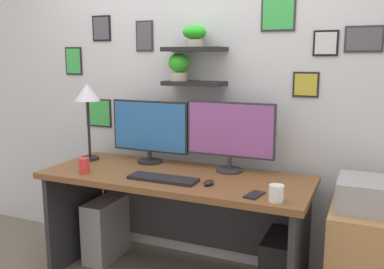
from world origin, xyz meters
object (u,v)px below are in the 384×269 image
(desk, at_px, (179,202))
(keyboard, at_px, (163,179))
(drawer_cabinet, at_px, (368,265))
(computer_tower_right, at_px, (279,265))
(monitor_left, at_px, (150,129))
(desk_lamp, at_px, (87,99))
(monitor_right, at_px, (230,133))
(coffee_mug, at_px, (276,193))
(computer_mouse, at_px, (209,182))
(pen_cup, at_px, (84,166))
(printer, at_px, (374,195))
(computer_tower_left, at_px, (107,228))
(cell_phone, at_px, (254,195))

(desk, relative_size, keyboard, 3.98)
(drawer_cabinet, bearing_deg, computer_tower_right, 174.14)
(monitor_left, bearing_deg, desk_lamp, -166.27)
(monitor_right, distance_m, drawer_cabinet, 1.13)
(desk, xyz_separation_m, monitor_left, (-0.30, 0.16, 0.45))
(keyboard, bearing_deg, coffee_mug, -8.30)
(computer_mouse, bearing_deg, pen_cup, -174.41)
(desk, height_order, printer, printer)
(desk, bearing_deg, coffee_mug, -23.41)
(desk_lamp, xyz_separation_m, computer_tower_left, (0.12, -0.00, -0.98))
(monitor_left, xyz_separation_m, monitor_right, (0.60, -0.00, 0.02))
(cell_phone, bearing_deg, computer_tower_right, 84.91)
(desk_lamp, bearing_deg, computer_tower_right, 0.22)
(monitor_right, bearing_deg, cell_phone, -56.26)
(coffee_mug, height_order, drawer_cabinet, coffee_mug)
(monitor_right, xyz_separation_m, keyboard, (-0.31, -0.37, -0.25))
(monitor_right, bearing_deg, drawer_cabinet, -10.02)
(cell_phone, bearing_deg, pen_cup, -169.44)
(pen_cup, relative_size, computer_tower_right, 0.25)
(monitor_right, height_order, drawer_cabinet, monitor_right)
(computer_mouse, height_order, drawer_cabinet, computer_mouse)
(desk, bearing_deg, printer, 0.19)
(pen_cup, height_order, printer, pen_cup)
(computer_tower_right, bearing_deg, desk, -175.24)
(monitor_right, xyz_separation_m, computer_mouse, (-0.02, -0.34, -0.24))
(monitor_left, distance_m, coffee_mug, 1.14)
(desk, xyz_separation_m, computer_tower_left, (-0.63, 0.05, -0.32))
(desk, relative_size, computer_mouse, 19.47)
(cell_phone, bearing_deg, keyboard, -175.24)
(drawer_cabinet, bearing_deg, monitor_left, 174.00)
(computer_tower_right, bearing_deg, computer_tower_left, -179.76)
(desk, relative_size, desk_lamp, 3.13)
(keyboard, distance_m, pen_cup, 0.55)
(computer_tower_left, bearing_deg, coffee_mug, -15.04)
(computer_tower_right, bearing_deg, drawer_cabinet, -5.86)
(monitor_right, height_order, printer, monitor_right)
(desk_lamp, bearing_deg, coffee_mug, -13.82)
(pen_cup, bearing_deg, coffee_mug, -2.08)
(monitor_right, distance_m, printer, 0.94)
(monitor_right, distance_m, cell_phone, 0.57)
(computer_mouse, bearing_deg, monitor_left, 149.73)
(computer_tower_right, bearing_deg, keyboard, -159.23)
(monitor_left, distance_m, computer_tower_right, 1.26)
(monitor_left, xyz_separation_m, cell_phone, (0.89, -0.43, -0.24))
(cell_phone, relative_size, pen_cup, 1.40)
(desk_lamp, distance_m, pen_cup, 0.55)
(pen_cup, height_order, drawer_cabinet, pen_cup)
(desk, distance_m, monitor_left, 0.56)
(computer_mouse, bearing_deg, desk_lamp, 167.36)
(desk_lamp, bearing_deg, keyboard, -18.99)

